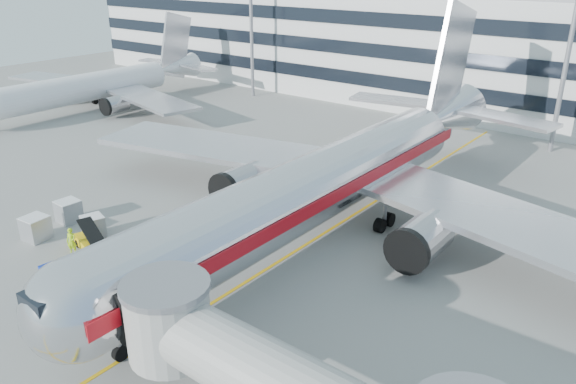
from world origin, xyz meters
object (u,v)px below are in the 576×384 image
Objects in this scene: cargo_container_left at (93,226)px; cargo_container_front at (36,228)px; ramp_worker at (72,241)px; main_jet at (335,177)px; belt_loader at (94,245)px; cargo_container_right at (69,211)px; baggage_tug at (58,282)px.

cargo_container_left is 1.01× the size of cargo_container_front.
main_jet is at bearing 20.40° from ramp_worker.
main_jet is 11.35× the size of belt_loader.
cargo_container_right is 3.34m from cargo_container_front.
ramp_worker is (-1.02, -1.04, 0.38)m from belt_loader.
ramp_worker is at bearing 138.83° from baggage_tug.
cargo_container_left is at bearing -4.73° from cargo_container_right.
belt_loader is 2.58× the size of cargo_container_right.
baggage_tug is at bearing -71.35° from ramp_worker.
main_jet is at bearing 51.00° from belt_loader.
cargo_container_right is at bearing 163.12° from belt_loader.
main_jet is 21.16m from cargo_container_right.
main_jet reaches higher than baggage_tug.
main_jet is at bearing 65.84° from baggage_tug.
cargo_container_left is (-13.39, -12.24, -3.43)m from main_jet.
baggage_tug is at bearing -35.25° from cargo_container_right.
cargo_container_right is (-3.76, 0.31, 0.07)m from cargo_container_left.
belt_loader is 2.41× the size of cargo_container_left.
main_jet is 19.42m from ramp_worker.
cargo_container_left is 2.84m from ramp_worker.
ramp_worker is (1.23, -2.55, 0.18)m from cargo_container_left.
cargo_container_right is (-8.96, 6.33, 0.05)m from baggage_tug.
cargo_container_left is (-2.25, 1.51, 0.21)m from belt_loader.
baggage_tug is at bearing -21.00° from cargo_container_front.
cargo_container_front is (-16.28, -15.16, -3.33)m from main_jet.
baggage_tug reaches higher than cargo_container_front.
main_jet reaches higher than ramp_worker.
main_jet is 18.46m from cargo_container_left.
cargo_container_left is at bearing 85.60° from ramp_worker.
cargo_container_right is 0.95× the size of cargo_container_front.
main_jet reaches higher than cargo_container_right.
cargo_container_front is at bearing 159.00° from baggage_tug.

